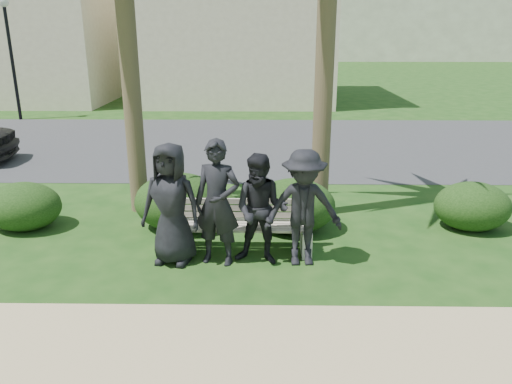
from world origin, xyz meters
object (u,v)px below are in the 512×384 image
street_lamp (9,37)px  man_a (171,204)px  park_bench (238,230)px  man_c (261,210)px  man_d (303,208)px  man_b (217,203)px

street_lamp → man_a: 14.26m
street_lamp → park_bench: size_ratio=1.96×
man_c → man_d: (0.59, -0.03, 0.04)m
street_lamp → man_b: (8.42, -11.80, -2.04)m
man_b → man_a: bearing=-168.1°
man_b → man_c: (0.61, 0.00, -0.10)m
park_bench → man_d: bearing=-21.5°
park_bench → street_lamp: bearing=127.6°
man_a → man_d: size_ratio=1.04×
street_lamp → man_b: 14.64m
street_lamp → man_b: size_ratio=2.37×
man_b → man_c: man_b is taller
man_a → man_c: (1.26, -0.01, -0.07)m
man_d → man_c: bearing=175.2°
park_bench → man_d: 1.12m
man_a → man_b: size_ratio=0.97×
park_bench → man_a: bearing=-159.5°
street_lamp → man_a: (7.77, -11.78, -2.06)m
park_bench → man_c: man_c is taller
street_lamp → man_a: bearing=-56.6°
park_bench → man_a: man_a is taller
man_d → street_lamp: bearing=126.9°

